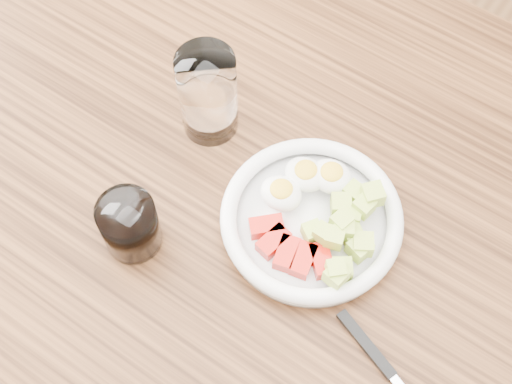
% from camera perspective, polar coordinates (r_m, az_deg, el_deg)
% --- Properties ---
extents(ground, '(4.00, 4.00, 0.00)m').
position_cam_1_polar(ground, '(1.60, 0.10, -13.87)').
color(ground, brown).
rests_on(ground, ground).
extents(dining_table, '(1.50, 0.90, 0.77)m').
position_cam_1_polar(dining_table, '(0.96, 0.16, -4.36)').
color(dining_table, brown).
rests_on(dining_table, ground).
extents(bowl, '(0.22, 0.22, 0.06)m').
position_cam_1_polar(bowl, '(0.84, 4.58, -2.05)').
color(bowl, white).
rests_on(bowl, dining_table).
extents(fork, '(0.18, 0.08, 0.01)m').
position_cam_1_polar(fork, '(0.81, 9.97, -13.31)').
color(fork, black).
rests_on(fork, dining_table).
extents(water_glass, '(0.07, 0.07, 0.13)m').
position_cam_1_polar(water_glass, '(0.88, -3.87, 7.81)').
color(water_glass, white).
rests_on(water_glass, dining_table).
extents(coffee_glass, '(0.07, 0.07, 0.08)m').
position_cam_1_polar(coffee_glass, '(0.83, -10.06, -2.64)').
color(coffee_glass, white).
rests_on(coffee_glass, dining_table).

